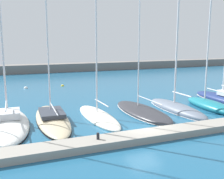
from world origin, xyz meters
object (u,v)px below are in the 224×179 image
Objects in this scene: sailboat_ivory_fourth at (98,116)px; sailboat_charcoal_fifth at (142,111)px; mooring_buoy_yellow at (63,86)px; dock_bollard at (98,136)px; sailboat_white_second at (8,123)px; sailboat_slate_sixth at (176,107)px; sailboat_sand_third at (52,118)px; sailboat_teal_seventh at (210,105)px; mooring_buoy_white at (26,88)px.

sailboat_ivory_fourth is 1.07× the size of sailboat_charcoal_fifth.
dock_bollard reaches higher than mooring_buoy_yellow.
sailboat_charcoal_fifth is 33.95× the size of dock_bollard.
sailboat_white_second is at bearing 86.82° from sailboat_charcoal_fifth.
sailboat_ivory_fourth is 0.88× the size of sailboat_slate_sixth.
sailboat_sand_third reaches higher than sailboat_slate_sixth.
sailboat_white_second is at bearing 90.07° from sailboat_teal_seventh.
sailboat_teal_seventh is (16.11, -1.33, 0.10)m from sailboat_sand_third.
sailboat_white_second reaches higher than sailboat_ivory_fourth.
sailboat_teal_seventh is (12.01, -0.90, 0.18)m from sailboat_ivory_fourth.
sailboat_charcoal_fifth is 20.92m from mooring_buoy_white.
sailboat_charcoal_fifth is at bearing 86.38° from sailboat_teal_seventh.
sailboat_ivory_fourth is at bearing 89.11° from sailboat_teal_seventh.
sailboat_teal_seventh is at bearing 20.98° from dock_bollard.
mooring_buoy_white is at bearing 13.28° from sailboat_ivory_fourth.
mooring_buoy_white is at bearing -7.35° from sailboat_white_second.
sailboat_sand_third is at bearing -86.65° from mooring_buoy_white.
sailboat_charcoal_fifth is (4.54, 0.02, -0.02)m from sailboat_ivory_fourth.
sailboat_slate_sixth reaches higher than sailboat_teal_seventh.
sailboat_white_second reaches higher than sailboat_slate_sixth.
sailboat_ivory_fourth is at bearing 71.46° from dock_bollard.
sailboat_teal_seventh is 27.21× the size of dock_bollard.
dock_bollard is (-10.35, -5.95, 0.36)m from sailboat_slate_sixth.
sailboat_white_second is at bearing 85.90° from sailboat_ivory_fourth.
sailboat_sand_third is 42.09× the size of dock_bollard.
dock_bollard is at bearing -95.65° from mooring_buoy_yellow.
sailboat_teal_seventh is at bearing -100.04° from sailboat_slate_sixth.
sailboat_teal_seventh reaches higher than dock_bollard.
sailboat_sand_third is at bearing 84.14° from sailboat_slate_sixth.
sailboat_sand_third reaches higher than mooring_buoy_yellow.
sailboat_charcoal_fifth is 3.72m from sailboat_slate_sixth.
mooring_buoy_yellow is 1.15× the size of dock_bollard.
sailboat_white_second reaches higher than mooring_buoy_white.
dock_bollard is (-2.12, -6.32, 0.50)m from sailboat_ivory_fourth.
sailboat_sand_third is 1.16× the size of sailboat_ivory_fourth.
sailboat_slate_sixth is at bearing -67.44° from mooring_buoy_yellow.
mooring_buoy_yellow is (8.08, 18.36, -0.31)m from sailboat_white_second.
sailboat_white_second reaches higher than dock_bollard.
mooring_buoy_white is (-9.70, 18.53, -0.21)m from sailboat_charcoal_fifth.
dock_bollard is at bearing 114.40° from sailboat_teal_seventh.
sailboat_charcoal_fifth is 19.06m from mooring_buoy_yellow.
sailboat_slate_sixth reaches higher than dock_bollard.
dock_bollard is at bearing 117.74° from sailboat_slate_sixth.
sailboat_ivory_fourth is at bearing -74.46° from mooring_buoy_white.
sailboat_slate_sixth is 41.59× the size of dock_bollard.
mooring_buoy_yellow is at bearing 10.62° from sailboat_charcoal_fifth.
mooring_buoy_white is at bearing -179.41° from mooring_buoy_yellow.
dock_bollard is at bearing 131.49° from sailboat_charcoal_fifth.
sailboat_sand_third is 4.12m from sailboat_ivory_fourth.
dock_bollard reaches higher than mooring_buoy_white.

